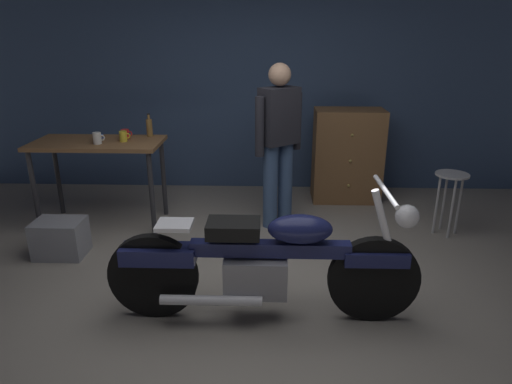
{
  "coord_description": "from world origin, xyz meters",
  "views": [
    {
      "loc": [
        0.16,
        -2.96,
        1.97
      ],
      "look_at": [
        0.03,
        0.7,
        0.65
      ],
      "focal_mm": 31.82,
      "sensor_mm": 36.0,
      "label": 1
    }
  ],
  "objects_px": {
    "bottle": "(149,127)",
    "mug_red_diner": "(125,134)",
    "wooden_dresser": "(347,156)",
    "person_standing": "(279,139)",
    "mug_white_ceramic": "(97,138)",
    "mug_blue_enamel": "(97,137)",
    "motorcycle": "(265,262)",
    "shop_stool": "(450,187)",
    "mug_yellow_tall": "(123,136)",
    "storage_bin": "(60,238)"
  },
  "relations": [
    {
      "from": "bottle",
      "to": "mug_red_diner",
      "type": "bearing_deg",
      "value": -150.94
    },
    {
      "from": "wooden_dresser",
      "to": "bottle",
      "type": "height_order",
      "value": "bottle"
    },
    {
      "from": "person_standing",
      "to": "bottle",
      "type": "relative_size",
      "value": 6.93
    },
    {
      "from": "mug_white_ceramic",
      "to": "mug_red_diner",
      "type": "bearing_deg",
      "value": 49.09
    },
    {
      "from": "mug_blue_enamel",
      "to": "mug_white_ceramic",
      "type": "relative_size",
      "value": 0.92
    },
    {
      "from": "motorcycle",
      "to": "shop_stool",
      "type": "bearing_deg",
      "value": 39.4
    },
    {
      "from": "person_standing",
      "to": "wooden_dresser",
      "type": "bearing_deg",
      "value": -175.23
    },
    {
      "from": "shop_stool",
      "to": "mug_blue_enamel",
      "type": "xyz_separation_m",
      "value": [
        -3.54,
        0.16,
        0.44
      ]
    },
    {
      "from": "mug_white_ceramic",
      "to": "mug_red_diner",
      "type": "relative_size",
      "value": 1.02
    },
    {
      "from": "mug_yellow_tall",
      "to": "bottle",
      "type": "height_order",
      "value": "bottle"
    },
    {
      "from": "shop_stool",
      "to": "mug_yellow_tall",
      "type": "relative_size",
      "value": 5.75
    },
    {
      "from": "wooden_dresser",
      "to": "mug_red_diner",
      "type": "distance_m",
      "value": 2.55
    },
    {
      "from": "storage_bin",
      "to": "mug_blue_enamel",
      "type": "xyz_separation_m",
      "value": [
        0.16,
        0.76,
        0.77
      ]
    },
    {
      "from": "shop_stool",
      "to": "storage_bin",
      "type": "distance_m",
      "value": 3.76
    },
    {
      "from": "wooden_dresser",
      "to": "bottle",
      "type": "bearing_deg",
      "value": -165.24
    },
    {
      "from": "storage_bin",
      "to": "shop_stool",
      "type": "bearing_deg",
      "value": 9.19
    },
    {
      "from": "person_standing",
      "to": "mug_white_ceramic",
      "type": "height_order",
      "value": "person_standing"
    },
    {
      "from": "shop_stool",
      "to": "mug_white_ceramic",
      "type": "xyz_separation_m",
      "value": [
        -3.49,
        0.04,
        0.46
      ]
    },
    {
      "from": "shop_stool",
      "to": "mug_blue_enamel",
      "type": "height_order",
      "value": "mug_blue_enamel"
    },
    {
      "from": "motorcycle",
      "to": "storage_bin",
      "type": "distance_m",
      "value": 2.11
    },
    {
      "from": "wooden_dresser",
      "to": "bottle",
      "type": "relative_size",
      "value": 4.56
    },
    {
      "from": "storage_bin",
      "to": "mug_white_ceramic",
      "type": "bearing_deg",
      "value": 72.06
    },
    {
      "from": "mug_yellow_tall",
      "to": "shop_stool",
      "type": "bearing_deg",
      "value": -2.53
    },
    {
      "from": "storage_bin",
      "to": "bottle",
      "type": "xyz_separation_m",
      "value": [
        0.63,
        0.99,
        0.83
      ]
    },
    {
      "from": "wooden_dresser",
      "to": "mug_yellow_tall",
      "type": "bearing_deg",
      "value": -160.93
    },
    {
      "from": "mug_blue_enamel",
      "to": "mug_yellow_tall",
      "type": "bearing_deg",
      "value": -4.27
    },
    {
      "from": "motorcycle",
      "to": "person_standing",
      "type": "bearing_deg",
      "value": 86.11
    },
    {
      "from": "shop_stool",
      "to": "wooden_dresser",
      "type": "relative_size",
      "value": 0.58
    },
    {
      "from": "person_standing",
      "to": "shop_stool",
      "type": "xyz_separation_m",
      "value": [
        1.7,
        -0.19,
        -0.43
      ]
    },
    {
      "from": "wooden_dresser",
      "to": "mug_white_ceramic",
      "type": "relative_size",
      "value": 9.33
    },
    {
      "from": "person_standing",
      "to": "mug_red_diner",
      "type": "distance_m",
      "value": 1.59
    },
    {
      "from": "wooden_dresser",
      "to": "mug_blue_enamel",
      "type": "height_order",
      "value": "wooden_dresser"
    },
    {
      "from": "motorcycle",
      "to": "bottle",
      "type": "height_order",
      "value": "bottle"
    },
    {
      "from": "person_standing",
      "to": "mug_blue_enamel",
      "type": "distance_m",
      "value": 1.84
    },
    {
      "from": "shop_stool",
      "to": "storage_bin",
      "type": "xyz_separation_m",
      "value": [
        -3.7,
        -0.6,
        -0.33
      ]
    },
    {
      "from": "person_standing",
      "to": "mug_yellow_tall",
      "type": "relative_size",
      "value": 15.0
    },
    {
      "from": "wooden_dresser",
      "to": "storage_bin",
      "type": "relative_size",
      "value": 2.5
    },
    {
      "from": "shop_stool",
      "to": "mug_white_ceramic",
      "type": "bearing_deg",
      "value": 179.42
    },
    {
      "from": "mug_white_ceramic",
      "to": "bottle",
      "type": "bearing_deg",
      "value": 40.13
    },
    {
      "from": "storage_bin",
      "to": "mug_yellow_tall",
      "type": "relative_size",
      "value": 3.95
    },
    {
      "from": "mug_white_ceramic",
      "to": "mug_yellow_tall",
      "type": "bearing_deg",
      "value": 25.94
    },
    {
      "from": "shop_stool",
      "to": "mug_red_diner",
      "type": "xyz_separation_m",
      "value": [
        -3.29,
        0.27,
        0.45
      ]
    },
    {
      "from": "person_standing",
      "to": "mug_blue_enamel",
      "type": "height_order",
      "value": "person_standing"
    },
    {
      "from": "person_standing",
      "to": "storage_bin",
      "type": "xyz_separation_m",
      "value": [
        -1.99,
        -0.79,
        -0.76
      ]
    },
    {
      "from": "mug_white_ceramic",
      "to": "person_standing",
      "type": "bearing_deg",
      "value": 4.87
    },
    {
      "from": "mug_blue_enamel",
      "to": "mug_red_diner",
      "type": "height_order",
      "value": "mug_red_diner"
    },
    {
      "from": "motorcycle",
      "to": "shop_stool",
      "type": "relative_size",
      "value": 3.42
    },
    {
      "from": "motorcycle",
      "to": "mug_blue_enamel",
      "type": "distance_m",
      "value": 2.45
    },
    {
      "from": "shop_stool",
      "to": "motorcycle",
      "type": "bearing_deg",
      "value": -140.37
    },
    {
      "from": "motorcycle",
      "to": "bottle",
      "type": "bearing_deg",
      "value": 123.27
    }
  ]
}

